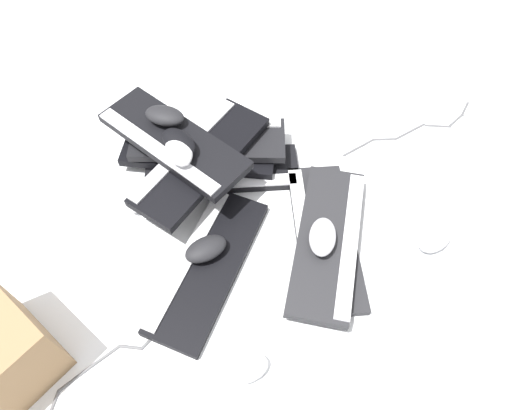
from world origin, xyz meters
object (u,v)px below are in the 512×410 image
at_px(keyboard_3, 200,149).
at_px(mouse_0, 244,368).
at_px(keyboard_2, 323,235).
at_px(mouse_2, 435,238).
at_px(mouse_3, 323,237).
at_px(keyboard_0, 222,171).
at_px(mouse_6, 206,249).
at_px(keyboard_1, 208,265).
at_px(keyboard_4, 328,240).
at_px(keyboard_5, 208,139).
at_px(mouse_5, 179,150).
at_px(keyboard_6, 200,159).
at_px(mouse_4, 141,196).
at_px(mouse_1, 165,116).
at_px(keyboard_7, 172,141).
at_px(mouse_7, 179,142).

distance_m(keyboard_3, mouse_0, 0.63).
xyz_separation_m(keyboard_2, mouse_2, (-0.14, -0.25, 0.01)).
bearing_deg(mouse_3, mouse_2, -74.90).
distance_m(keyboard_0, mouse_6, 0.28).
height_order(keyboard_1, keyboard_4, keyboard_4).
xyz_separation_m(keyboard_5, mouse_5, (-0.08, 0.11, 0.10)).
bearing_deg(keyboard_3, keyboard_6, 162.29).
height_order(keyboard_4, mouse_2, keyboard_4).
bearing_deg(mouse_6, keyboard_0, -124.96).
xyz_separation_m(keyboard_2, keyboard_5, (0.40, 0.15, 0.06)).
bearing_deg(mouse_4, mouse_0, 45.70).
height_order(keyboard_0, keyboard_6, keyboard_6).
height_order(mouse_2, mouse_6, mouse_6).
bearing_deg(mouse_1, mouse_2, -5.04).
bearing_deg(keyboard_2, keyboard_4, 164.60).
height_order(keyboard_5, keyboard_7, keyboard_7).
height_order(keyboard_0, keyboard_5, keyboard_5).
bearing_deg(mouse_0, keyboard_1, 93.25).
relative_size(mouse_1, mouse_4, 1.00).
height_order(keyboard_7, mouse_0, keyboard_7).
distance_m(mouse_2, mouse_6, 0.60).
bearing_deg(keyboard_5, mouse_5, 127.84).
bearing_deg(keyboard_2, mouse_6, 74.10).
relative_size(keyboard_4, mouse_5, 3.97).
distance_m(keyboard_5, mouse_1, 0.14).
height_order(keyboard_7, mouse_3, keyboard_7).
xyz_separation_m(mouse_1, mouse_4, (-0.11, 0.14, -0.15)).
bearing_deg(mouse_2, mouse_7, -55.64).
height_order(keyboard_3, mouse_7, mouse_7).
relative_size(keyboard_2, mouse_1, 4.21).
bearing_deg(keyboard_5, keyboard_3, 91.32).
height_order(keyboard_3, mouse_1, mouse_1).
distance_m(keyboard_5, keyboard_6, 0.11).
bearing_deg(keyboard_1, mouse_5, -10.52).
bearing_deg(mouse_4, keyboard_5, 145.40).
bearing_deg(keyboard_7, keyboard_1, 171.20).
distance_m(keyboard_6, mouse_1, 0.15).
relative_size(keyboard_3, keyboard_6, 0.98).
height_order(mouse_0, mouse_3, mouse_3).
distance_m(mouse_1, mouse_5, 0.13).
height_order(mouse_1, mouse_4, mouse_1).
relative_size(mouse_5, mouse_7, 1.00).
bearing_deg(keyboard_5, keyboard_7, 98.73).
relative_size(mouse_1, mouse_2, 1.00).
xyz_separation_m(mouse_2, mouse_4, (0.48, 0.64, 0.00)).
bearing_deg(mouse_5, keyboard_3, 143.83).
height_order(mouse_4, mouse_6, mouse_6).
height_order(keyboard_2, keyboard_5, keyboard_5).
distance_m(keyboard_1, mouse_2, 0.60).
distance_m(keyboard_0, mouse_3, 0.37).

